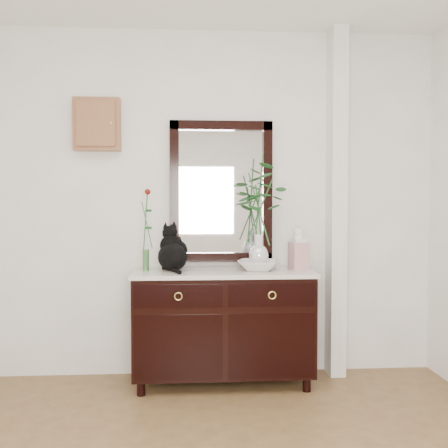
{
  "coord_description": "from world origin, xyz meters",
  "views": [
    {
      "loc": [
        -0.13,
        -1.94,
        1.34
      ],
      "look_at": [
        0.1,
        1.63,
        1.2
      ],
      "focal_mm": 40.0,
      "sensor_mm": 36.0,
      "label": 1
    }
  ],
  "objects": [
    {
      "name": "wall_back",
      "position": [
        0.0,
        1.98,
        1.35
      ],
      "size": [
        3.6,
        0.04,
        2.7
      ],
      "primitive_type": "cube",
      "color": "white",
      "rests_on": "ground"
    },
    {
      "name": "pilaster",
      "position": [
        1.0,
        1.9,
        1.35
      ],
      "size": [
        0.12,
        0.2,
        2.7
      ],
      "primitive_type": "cube",
      "color": "white",
      "rests_on": "ground"
    },
    {
      "name": "sideboard",
      "position": [
        0.1,
        1.73,
        0.47
      ],
      "size": [
        1.33,
        0.52,
        0.82
      ],
      "color": "black",
      "rests_on": "ground"
    },
    {
      "name": "wall_mirror",
      "position": [
        0.1,
        1.97,
        1.44
      ],
      "size": [
        0.8,
        0.06,
        1.1
      ],
      "color": "black",
      "rests_on": "wall_back"
    },
    {
      "name": "key_cabinet",
      "position": [
        -0.85,
        1.94,
        1.95
      ],
      "size": [
        0.35,
        0.1,
        0.4
      ],
      "primitive_type": "cube",
      "color": "brown",
      "rests_on": "wall_back"
    },
    {
      "name": "cat",
      "position": [
        -0.28,
        1.76,
        1.02
      ],
      "size": [
        0.33,
        0.36,
        0.34
      ],
      "primitive_type": null,
      "rotation": [
        0.0,
        0.0,
        0.36
      ],
      "color": "black",
      "rests_on": "sideboard"
    },
    {
      "name": "lotus_bowl",
      "position": [
        0.37,
        1.73,
        0.89
      ],
      "size": [
        0.37,
        0.37,
        0.08
      ],
      "primitive_type": "imported",
      "rotation": [
        0.0,
        0.0,
        -0.23
      ],
      "color": "white",
      "rests_on": "sideboard"
    },
    {
      "name": "vase_branches",
      "position": [
        0.37,
        1.73,
        1.3
      ],
      "size": [
        0.53,
        0.53,
        0.87
      ],
      "primitive_type": null,
      "rotation": [
        0.0,
        0.0,
        -0.33
      ],
      "color": "silver",
      "rests_on": "lotus_bowl"
    },
    {
      "name": "bud_vase_rose",
      "position": [
        -0.47,
        1.75,
        1.16
      ],
      "size": [
        0.08,
        0.08,
        0.61
      ],
      "primitive_type": null,
      "rotation": [
        0.0,
        0.0,
        0.09
      ],
      "color": "#376E33",
      "rests_on": "sideboard"
    },
    {
      "name": "ginger_jar",
      "position": [
        0.67,
        1.75,
        1.01
      ],
      "size": [
        0.15,
        0.15,
        0.33
      ],
      "primitive_type": null,
      "rotation": [
        0.0,
        0.0,
        0.24
      ],
      "color": "white",
      "rests_on": "sideboard"
    }
  ]
}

